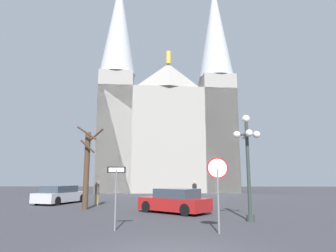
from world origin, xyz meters
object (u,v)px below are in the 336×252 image
Objects in this scene: one_way_arrow_sign at (116,189)px; street_lamp at (248,152)px; stop_sign at (218,180)px; pedestrian_walking at (97,191)px; parked_car_far_red at (175,201)px; bare_tree at (87,167)px; parked_car_near_silver at (60,195)px; pedestrian_standing at (195,190)px; cathedral at (166,123)px.

street_lamp is at bearing 24.24° from one_way_arrow_sign.
stop_sign is 12.73m from pedestrian_walking.
pedestrian_walking is at bearing 142.87° from parked_car_far_red.
parked_car_near_silver is at bearing 126.99° from bare_tree.
pedestrian_standing is at bearing 7.69° from pedestrian_walking.
street_lamp reaches higher than parked_car_far_red.
cathedral is 25.54m from bare_tree.
one_way_arrow_sign reaches higher than parked_car_far_red.
stop_sign is 3.81m from street_lamp.
street_lamp is 2.86× the size of pedestrian_walking.
stop_sign is 6.61m from parked_car_far_red.
one_way_arrow_sign reaches higher than pedestrian_standing.
street_lamp is at bearing 58.52° from stop_sign.
pedestrian_walking is (-3.31, 10.00, -0.47)m from one_way_arrow_sign.
parked_car_near_silver is (-12.32, 9.21, -2.50)m from street_lamp.
street_lamp is 2.87× the size of pedestrian_standing.
pedestrian_walking is (-5.56, 4.21, 0.41)m from parked_car_far_red.
street_lamp reaches higher than pedestrian_walking.
bare_tree is 6.19m from parked_car_far_red.
street_lamp is (1.88, 3.07, 1.25)m from stop_sign.
parked_car_far_red is 5.38m from pedestrian_standing.
parked_car_far_red is at bearing 68.74° from one_way_arrow_sign.
one_way_arrow_sign is at bearing -108.75° from pedestrian_standing.
one_way_arrow_sign is at bearing -71.70° from pedestrian_walking.
one_way_arrow_sign is 6.28m from parked_car_far_red.
stop_sign is 10.76m from bare_tree.
street_lamp is 5.35m from parked_car_far_red.
one_way_arrow_sign is at bearing 172.61° from stop_sign.
parked_car_near_silver is (-6.61, 11.78, -0.88)m from one_way_arrow_sign.
parked_car_far_red is (2.25, 5.79, -0.88)m from one_way_arrow_sign.
cathedral is 32.67m from one_way_arrow_sign.
cathedral is 6.41× the size of street_lamp.
pedestrian_walking is at bearing 140.51° from street_lamp.
parked_car_far_red is at bearing 104.09° from stop_sign.
parked_car_far_red is at bearing 137.02° from street_lamp.
bare_tree is 1.22× the size of parked_car_far_red.
pedestrian_standing is (10.33, -0.83, 0.40)m from parked_car_near_silver.
pedestrian_standing is (7.08, 3.48, -1.59)m from bare_tree.
cathedral is 27.42m from parked_car_far_red.
one_way_arrow_sign is 13.54m from parked_car_near_silver.
street_lamp is 1.03× the size of parked_car_near_silver.
parked_car_near_silver is at bearing 151.69° from pedestrian_walking.
bare_tree is 2.99m from pedestrian_walking.
parked_car_near_silver is 3.77m from pedestrian_walking.
parked_car_far_red is (8.87, -5.99, -0.00)m from parked_car_near_silver.
parked_car_far_red is 2.47× the size of pedestrian_walking.
parked_car_near_silver is at bearing 119.30° from one_way_arrow_sign.
bare_tree is (-7.20, 7.97, 0.74)m from stop_sign.
one_way_arrow_sign is 0.48× the size of street_lamp.
cathedral is at bearing 79.81° from bare_tree.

